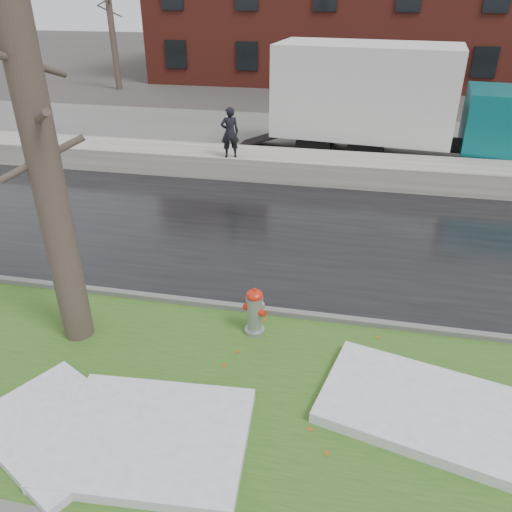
% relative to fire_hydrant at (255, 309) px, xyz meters
% --- Properties ---
extents(ground, '(120.00, 120.00, 0.00)m').
position_rel_fire_hydrant_xyz_m(ground, '(-0.75, -0.38, -0.53)').
color(ground, '#47423D').
rests_on(ground, ground).
extents(verge, '(60.00, 4.50, 0.04)m').
position_rel_fire_hydrant_xyz_m(verge, '(-0.75, -1.63, -0.51)').
color(verge, '#2B531B').
rests_on(verge, ground).
extents(road, '(60.00, 7.00, 0.03)m').
position_rel_fire_hydrant_xyz_m(road, '(-0.75, 4.12, -0.51)').
color(road, black).
rests_on(road, ground).
extents(parking_lot, '(60.00, 9.00, 0.03)m').
position_rel_fire_hydrant_xyz_m(parking_lot, '(-0.75, 12.62, -0.51)').
color(parking_lot, slate).
rests_on(parking_lot, ground).
extents(curb, '(60.00, 0.15, 0.14)m').
position_rel_fire_hydrant_xyz_m(curb, '(-0.75, 0.62, -0.46)').
color(curb, slate).
rests_on(curb, ground).
extents(snowbank, '(60.00, 1.60, 0.75)m').
position_rel_fire_hydrant_xyz_m(snowbank, '(-0.75, 8.32, -0.15)').
color(snowbank, beige).
rests_on(snowbank, ground).
extents(bg_tree_left, '(1.40, 1.62, 6.50)m').
position_rel_fire_hydrant_xyz_m(bg_tree_left, '(-12.75, 21.62, 2.81)').
color(bg_tree_left, brown).
rests_on(bg_tree_left, ground).
extents(bg_tree_center, '(1.40, 1.62, 6.50)m').
position_rel_fire_hydrant_xyz_m(bg_tree_center, '(-6.75, 25.62, 2.81)').
color(bg_tree_center, brown).
rests_on(bg_tree_center, ground).
extents(fire_hydrant, '(0.45, 0.43, 0.91)m').
position_rel_fire_hydrant_xyz_m(fire_hydrant, '(0.00, 0.00, 0.00)').
color(fire_hydrant, '#93979B').
rests_on(fire_hydrant, verge).
extents(tree, '(1.21, 1.35, 6.27)m').
position_rel_fire_hydrant_xyz_m(tree, '(-3.07, -0.67, 2.67)').
color(tree, brown).
rests_on(tree, verge).
extents(box_truck, '(11.62, 3.71, 3.84)m').
position_rel_fire_hydrant_xyz_m(box_truck, '(2.79, 10.85, 1.50)').
color(box_truck, black).
rests_on(box_truck, ground).
extents(worker, '(0.67, 0.56, 1.55)m').
position_rel_fire_hydrant_xyz_m(worker, '(-2.38, 7.72, 1.00)').
color(worker, black).
rests_on(worker, snowbank).
extents(snow_patch_near, '(2.74, 2.19, 0.16)m').
position_rel_fire_hydrant_xyz_m(snow_patch_near, '(-0.89, -2.68, -0.41)').
color(snow_patch_near, white).
rests_on(snow_patch_near, verge).
extents(snow_patch_far, '(2.69, 2.44, 0.14)m').
position_rel_fire_hydrant_xyz_m(snow_patch_far, '(-2.22, -2.79, -0.42)').
color(snow_patch_far, white).
rests_on(snow_patch_far, verge).
extents(snow_patch_side, '(3.15, 2.42, 0.18)m').
position_rel_fire_hydrant_xyz_m(snow_patch_side, '(2.76, -1.39, -0.40)').
color(snow_patch_side, white).
rests_on(snow_patch_side, verge).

